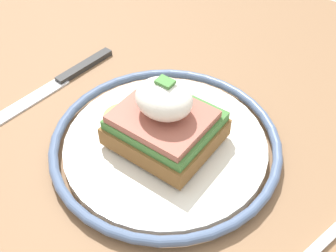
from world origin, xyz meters
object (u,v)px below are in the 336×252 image
object	(u,v)px
plate	(168,145)
sandwich	(166,121)
fork	(323,242)
knife	(63,80)

from	to	relation	value
plate	sandwich	size ratio (longest dim) A/B	1.84
fork	knife	world-z (taller)	knife
sandwich	fork	bearing A→B (deg)	177.44
knife	plate	bearing A→B (deg)	175.15
plate	fork	bearing A→B (deg)	177.10
sandwich	knife	bearing A→B (deg)	-5.21
fork	knife	distance (m)	0.34
fork	knife	xyz separation A→B (m)	(0.34, -0.02, 0.00)
plate	fork	distance (m)	0.17
knife	sandwich	bearing A→B (deg)	174.79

